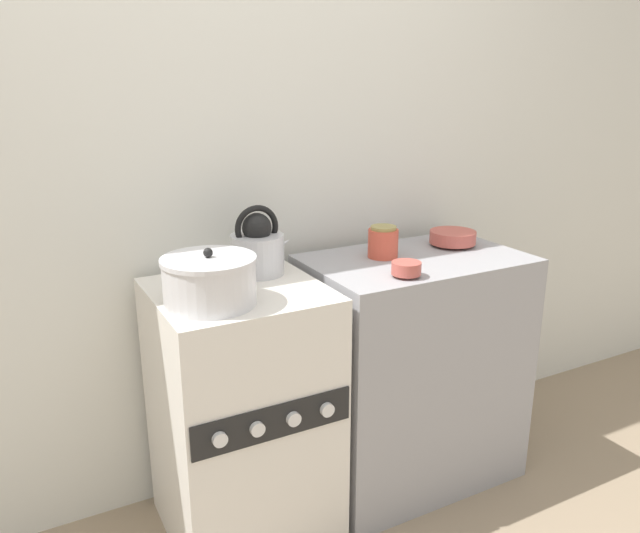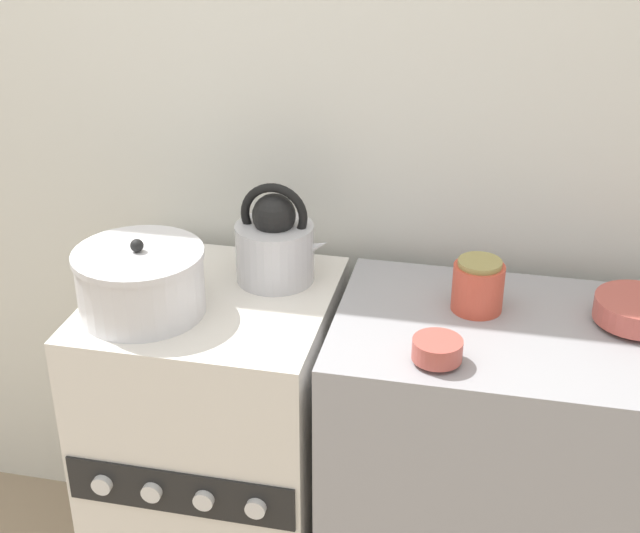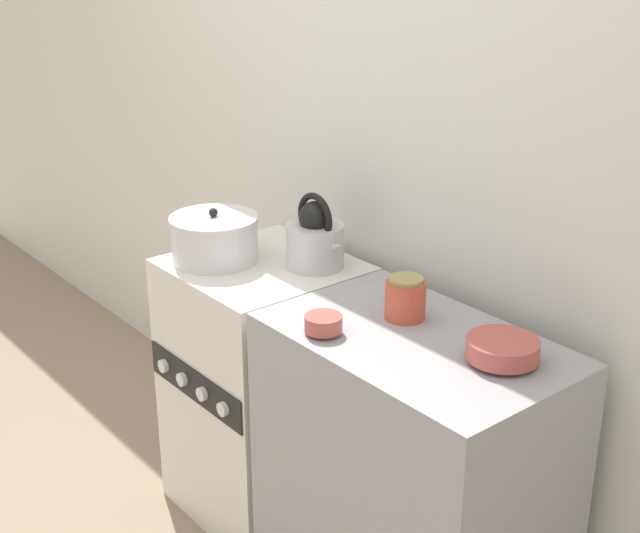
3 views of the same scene
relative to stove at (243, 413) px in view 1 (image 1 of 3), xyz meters
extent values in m
cube|color=silver|center=(0.00, 0.33, 0.81)|extent=(7.00, 0.06, 2.50)
cube|color=silver|center=(0.00, 0.00, 0.00)|extent=(0.53, 0.52, 0.89)
cube|color=black|center=(0.00, -0.26, 0.11)|extent=(0.51, 0.01, 0.11)
cylinder|color=silver|center=(-0.17, -0.27, 0.11)|extent=(0.04, 0.02, 0.04)
cylinder|color=silver|center=(-0.06, -0.27, 0.11)|extent=(0.04, 0.02, 0.04)
cylinder|color=silver|center=(0.06, -0.27, 0.11)|extent=(0.04, 0.02, 0.04)
cylinder|color=silver|center=(0.17, -0.27, 0.11)|extent=(0.04, 0.02, 0.04)
cube|color=#99999E|center=(0.69, -0.01, 0.01)|extent=(0.79, 0.50, 0.90)
cylinder|color=silver|center=(0.12, 0.12, 0.51)|extent=(0.18, 0.18, 0.13)
sphere|color=black|center=(0.12, 0.12, 0.60)|extent=(0.10, 0.10, 0.10)
torus|color=black|center=(0.12, 0.12, 0.60)|extent=(0.15, 0.02, 0.15)
cone|color=silver|center=(0.20, 0.12, 0.53)|extent=(0.09, 0.04, 0.07)
cylinder|color=silver|center=(-0.12, -0.09, 0.51)|extent=(0.27, 0.27, 0.13)
cylinder|color=silver|center=(-0.12, -0.09, 0.58)|extent=(0.28, 0.28, 0.01)
sphere|color=black|center=(-0.12, -0.09, 0.60)|extent=(0.03, 0.03, 0.03)
cylinder|color=#B75147|center=(0.91, 0.06, 0.46)|extent=(0.08, 0.08, 0.01)
cylinder|color=#B75147|center=(0.91, 0.06, 0.49)|extent=(0.18, 0.18, 0.05)
cylinder|color=#B75147|center=(0.52, -0.18, 0.46)|extent=(0.04, 0.04, 0.01)
cylinder|color=#B75147|center=(0.52, -0.18, 0.48)|extent=(0.10, 0.10, 0.04)
cylinder|color=#CC4C38|center=(0.58, 0.05, 0.51)|extent=(0.11, 0.11, 0.10)
cylinder|color=#998C4C|center=(0.58, 0.05, 0.56)|extent=(0.09, 0.09, 0.01)
camera|label=1|loc=(-0.65, -1.76, 1.08)|focal=35.00mm
camera|label=2|loc=(0.61, -1.65, 1.39)|focal=50.00mm
camera|label=3|loc=(2.11, -1.49, 1.46)|focal=50.00mm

